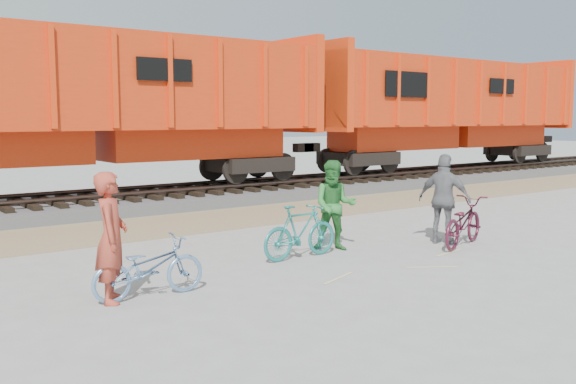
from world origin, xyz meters
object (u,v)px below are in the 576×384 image
(bicycle_teal, at_px, (300,232))
(bicycle_maroon, at_px, (463,222))
(hopper_car_right, at_px, (448,107))
(person_woman, at_px, (444,199))
(person_solo, at_px, (111,237))
(hopper_car_center, at_px, (93,102))
(person_man, at_px, (335,205))
(bicycle_blue, at_px, (149,268))

(bicycle_teal, relative_size, bicycle_maroon, 0.89)
(hopper_car_right, bearing_deg, bicycle_teal, -149.89)
(hopper_car_right, height_order, person_woman, hopper_car_right)
(hopper_car_right, relative_size, bicycle_teal, 8.41)
(bicycle_teal, bearing_deg, person_woman, -103.20)
(bicycle_teal, relative_size, person_solo, 0.91)
(bicycle_maroon, height_order, person_woman, person_woman)
(person_woman, bearing_deg, bicycle_teal, 57.61)
(hopper_car_center, xyz_separation_m, person_man, (1.74, -8.07, -2.13))
(bicycle_teal, distance_m, person_solo, 3.89)
(bicycle_teal, relative_size, person_man, 0.95)
(bicycle_blue, bearing_deg, hopper_car_right, -59.81)
(bicycle_maroon, bearing_deg, person_woman, -4.53)
(bicycle_blue, height_order, person_man, person_man)
(hopper_car_right, relative_size, person_woman, 7.59)
(bicycle_blue, height_order, bicycle_teal, bicycle_teal)
(hopper_car_center, height_order, bicycle_maroon, hopper_car_center)
(person_man, bearing_deg, bicycle_maroon, 10.53)
(bicycle_blue, distance_m, bicycle_maroon, 6.63)
(hopper_car_center, xyz_separation_m, person_woman, (3.94, -8.95, -2.08))
(person_solo, bearing_deg, person_man, -51.29)
(hopper_car_center, distance_m, hopper_car_right, 15.00)
(hopper_car_right, xyz_separation_m, person_man, (-13.26, -8.07, -2.13))
(hopper_car_center, bearing_deg, bicycle_teal, -84.89)
(hopper_car_center, xyz_separation_m, hopper_car_right, (15.00, 0.00, 0.00))
(bicycle_maroon, xyz_separation_m, person_man, (-2.30, 1.28, 0.39))
(bicycle_blue, xyz_separation_m, bicycle_teal, (3.32, 0.72, 0.06))
(hopper_car_center, bearing_deg, person_solo, -109.12)
(hopper_car_center, relative_size, person_solo, 7.62)
(bicycle_maroon, relative_size, person_solo, 1.01)
(hopper_car_right, distance_m, person_woman, 14.38)
(hopper_car_center, bearing_deg, bicycle_blue, -106.02)
(hopper_car_right, bearing_deg, person_woman, -141.04)
(hopper_car_center, height_order, person_woman, hopper_car_center)
(hopper_car_right, bearing_deg, person_solo, -153.83)
(bicycle_blue, relative_size, person_woman, 0.90)
(bicycle_teal, xyz_separation_m, person_solo, (-3.82, -0.62, 0.42))
(bicycle_maroon, relative_size, person_man, 1.06)
(person_solo, distance_m, person_woman, 7.02)
(hopper_car_right, relative_size, person_man, 7.98)
(bicycle_teal, height_order, person_woman, person_woman)
(bicycle_blue, xyz_separation_m, person_solo, (-0.50, 0.10, 0.48))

